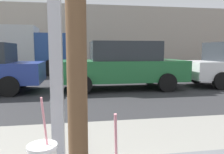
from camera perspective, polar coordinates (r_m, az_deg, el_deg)
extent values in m
plane|color=#2D2D30|center=(8.99, -9.83, -2.31)|extent=(60.00, 60.00, 0.00)
cube|color=#9E9EA3|center=(0.98, -14.47, 18.00)|extent=(0.05, 0.08, 1.32)
cube|color=#A89E8E|center=(19.08, -9.82, 10.14)|extent=(28.00, 1.20, 5.08)
cylinder|color=black|center=(0.78, -17.39, -17.29)|extent=(0.08, 0.08, 0.01)
cylinder|color=white|center=(0.77, -17.42, -16.61)|extent=(0.09, 0.09, 0.01)
cylinder|color=pink|center=(0.74, -16.73, -12.29)|extent=(0.02, 0.03, 0.20)
cylinder|color=pink|center=(0.60, 1.05, -18.02)|extent=(0.02, 0.04, 0.20)
cylinder|color=black|center=(9.21, -21.94, -0.48)|extent=(0.64, 0.18, 0.64)
cylinder|color=black|center=(7.49, -24.87, -2.21)|extent=(0.64, 0.18, 0.64)
cube|color=#236B38|center=(8.23, 2.18, 1.75)|extent=(4.64, 1.86, 0.73)
cube|color=#282D33|center=(8.22, 3.11, 6.66)|extent=(2.41, 1.64, 0.68)
cylinder|color=black|center=(9.54, 9.52, 0.17)|extent=(0.64, 0.18, 0.64)
cylinder|color=black|center=(7.81, 13.95, -1.41)|extent=(0.64, 0.18, 0.64)
cylinder|color=black|center=(9.03, -8.01, -0.18)|extent=(0.64, 0.18, 0.64)
cylinder|color=black|center=(7.18, -7.63, -1.99)|extent=(0.64, 0.18, 0.64)
cylinder|color=black|center=(10.34, 20.68, 0.33)|extent=(0.64, 0.18, 0.64)
cylinder|color=black|center=(8.91, 26.16, -0.92)|extent=(0.64, 0.18, 0.64)
cube|color=navy|center=(13.67, -15.16, 6.56)|extent=(1.90, 2.10, 1.90)
cylinder|color=black|center=(14.75, -14.65, 2.89)|extent=(0.90, 0.24, 0.90)
cylinder|color=black|center=(12.67, -15.49, 2.24)|extent=(0.90, 0.24, 0.90)
cylinder|color=brown|center=(2.45, -9.05, 6.65)|extent=(0.22, 0.22, 2.53)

